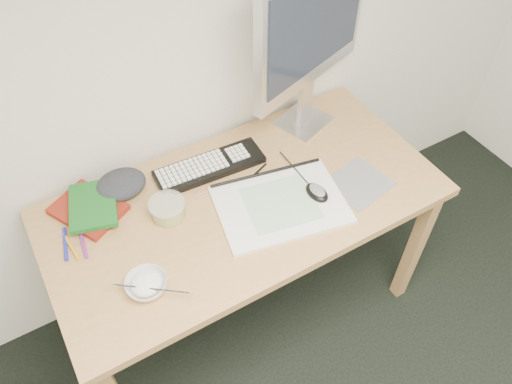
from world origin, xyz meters
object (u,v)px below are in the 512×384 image
desk (245,214)px  keyboard (210,167)px  sketchpad (280,204)px  monitor (312,29)px  rice_bowl (147,285)px

desk → keyboard: 0.22m
sketchpad → keyboard: bearing=126.2°
keyboard → monitor: size_ratio=0.61×
desk → keyboard: keyboard is taller
desk → keyboard: size_ratio=3.41×
sketchpad → keyboard: 0.31m
desk → sketchpad: 0.16m
keyboard → rice_bowl: size_ratio=3.20×
sketchpad → rice_bowl: rice_bowl is taller
desk → keyboard: (-0.04, 0.20, 0.09)m
sketchpad → monitor: 0.62m
sketchpad → desk: bearing=148.0°
sketchpad → rice_bowl: size_ratio=3.43×
keyboard → rice_bowl: rice_bowl is taller
keyboard → monitor: 0.61m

